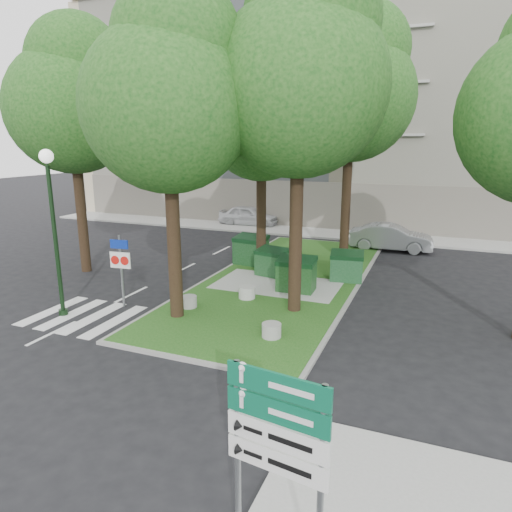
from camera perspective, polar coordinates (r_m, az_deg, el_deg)
The scene contains 24 objects.
ground at distance 13.12m, azimuth -9.92°, elevation -12.44°, with size 120.00×120.00×0.00m, color black.
median_island at distance 19.68m, azimuth 3.65°, elevation -2.90°, with size 6.00×16.00×0.12m, color #184D16.
median_kerb at distance 19.69m, azimuth 3.65°, elevation -2.93°, with size 6.30×16.30×0.10m, color gray.
building_sidewalk at distance 29.65m, azimuth 9.16°, elevation 2.77°, with size 42.00×3.00×0.12m, color #999993.
zebra_crossing at distance 16.30m, azimuth -18.48°, elevation -7.53°, with size 5.00×3.00×0.01m, color silver.
apartment_building at distance 36.51m, azimuth 12.46°, elevation 17.26°, with size 41.00×12.00×16.00m, color #C4AF93.
tree_median_near_left at distance 14.75m, azimuth -10.62°, elevation 19.73°, with size 5.20×5.20×10.53m.
tree_median_near_right at distance 15.21m, azimuth 5.86°, elevation 22.25°, with size 5.60×5.60×11.46m.
tree_median_mid at distance 20.32m, azimuth 1.00°, elevation 17.41°, with size 4.80×4.80×9.99m.
tree_median_far at distance 22.45m, azimuth 12.14°, elevation 20.24°, with size 5.80×5.80×11.93m.
tree_street_left at distance 21.81m, azimuth -21.90°, elevation 18.00°, with size 5.40×5.40×11.00m.
dumpster_a at distance 21.71m, azimuth -0.65°, elevation 0.76°, with size 1.63×1.24×1.41m.
dumpster_b at distance 19.86m, azimuth 2.01°, elevation -0.78°, with size 1.49×1.19×1.23m.
dumpster_c at distance 17.89m, azimuth 5.07°, elevation -2.30°, with size 1.51×1.09×1.37m.
dumpster_d at distance 19.51m, azimuth 11.27°, elevation -1.28°, with size 1.48×1.14×1.26m.
bollard_left at distance 16.37m, azimuth -8.38°, elevation -5.66°, with size 0.56×0.56×0.40m, color gray.
bollard_right at distance 13.84m, azimuth 1.95°, elevation -9.26°, with size 0.59×0.59×0.42m, color gray.
bollard_mid at distance 17.09m, azimuth -1.13°, elevation -4.56°, with size 0.62×0.62×0.44m, color #AEADA8.
litter_bin at distance 21.59m, azimuth 10.77°, elevation -0.48°, with size 0.39×0.39×0.68m, color #C1CD18.
street_lamp at distance 16.38m, azimuth -24.08°, elevation 4.81°, with size 0.45×0.45×5.59m.
traffic_sign_pole at distance 16.84m, azimuth -16.54°, elevation -0.64°, with size 0.79×0.13×2.64m.
directional_sign at distance 6.39m, azimuth 2.72°, elevation -22.04°, with size 1.45×0.27×2.92m.
car_white at distance 32.31m, azimuth -0.94°, elevation 5.07°, with size 1.70×4.23×1.44m, color silver.
car_silver at distance 25.99m, azimuth 16.50°, elevation 2.26°, with size 1.54×4.41×1.45m, color gray.
Camera 1 is at (6.37, -9.88, 5.83)m, focal length 32.00 mm.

